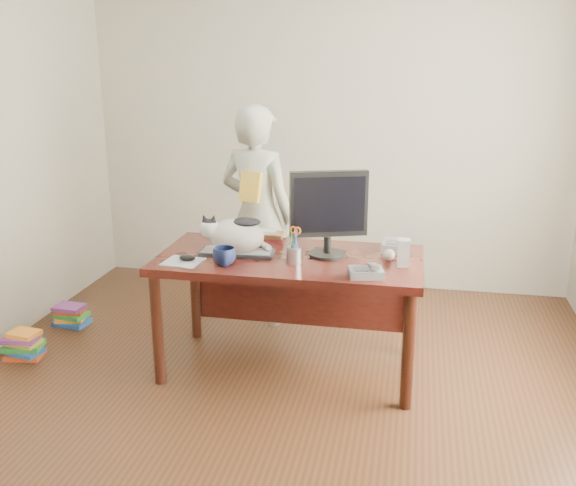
# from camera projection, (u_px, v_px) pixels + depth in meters

# --- Properties ---
(room) EXTENTS (4.50, 4.50, 4.50)m
(room) POSITION_uv_depth(u_px,v_px,m) (266.00, 177.00, 3.16)
(room) COLOR black
(room) RESTS_ON ground
(desk) EXTENTS (1.60, 0.80, 0.75)m
(desk) POSITION_uv_depth(u_px,v_px,m) (292.00, 275.00, 4.01)
(desk) COLOR black
(desk) RESTS_ON ground
(keyboard) EXTENTS (0.46, 0.20, 0.03)m
(keyboard) POSITION_uv_depth(u_px,v_px,m) (237.00, 252.00, 3.94)
(keyboard) COLOR black
(keyboard) RESTS_ON desk
(cat) EXTENTS (0.44, 0.25, 0.25)m
(cat) POSITION_uv_depth(u_px,v_px,m) (234.00, 234.00, 3.90)
(cat) COLOR silver
(cat) RESTS_ON keyboard
(monitor) EXTENTS (0.46, 0.29, 0.53)m
(monitor) POSITION_uv_depth(u_px,v_px,m) (329.00, 209.00, 3.81)
(monitor) COLOR black
(monitor) RESTS_ON desk
(pen_cup) EXTENTS (0.11, 0.11, 0.23)m
(pen_cup) POSITION_uv_depth(u_px,v_px,m) (294.00, 253.00, 3.76)
(pen_cup) COLOR #9B9CA1
(pen_cup) RESTS_ON desk
(mousepad) EXTENTS (0.23, 0.22, 0.00)m
(mousepad) POSITION_uv_depth(u_px,v_px,m) (183.00, 262.00, 3.79)
(mousepad) COLOR silver
(mousepad) RESTS_ON desk
(mouse) EXTENTS (0.10, 0.07, 0.04)m
(mouse) POSITION_uv_depth(u_px,v_px,m) (187.00, 258.00, 3.80)
(mouse) COLOR black
(mouse) RESTS_ON mousepad
(coffee_mug) EXTENTS (0.19, 0.19, 0.11)m
(coffee_mug) POSITION_uv_depth(u_px,v_px,m) (224.00, 256.00, 3.73)
(coffee_mug) COLOR black
(coffee_mug) RESTS_ON desk
(phone) EXTENTS (0.21, 0.19, 0.08)m
(phone) POSITION_uv_depth(u_px,v_px,m) (367.00, 272.00, 3.54)
(phone) COLOR #5A5A5E
(phone) RESTS_ON desk
(speaker) EXTENTS (0.07, 0.08, 0.16)m
(speaker) POSITION_uv_depth(u_px,v_px,m) (404.00, 253.00, 3.71)
(speaker) COLOR #979699
(speaker) RESTS_ON desk
(baseball) EXTENTS (0.07, 0.07, 0.07)m
(baseball) POSITION_uv_depth(u_px,v_px,m) (389.00, 255.00, 3.81)
(baseball) COLOR beige
(baseball) RESTS_ON desk
(book_stack) EXTENTS (0.21, 0.17, 0.07)m
(book_stack) POSITION_uv_depth(u_px,v_px,m) (269.00, 236.00, 4.20)
(book_stack) COLOR #511517
(book_stack) RESTS_ON desk
(calculator) EXTENTS (0.16, 0.21, 0.06)m
(calculator) POSITION_uv_depth(u_px,v_px,m) (395.00, 246.00, 4.01)
(calculator) COLOR #5A5A5E
(calculator) RESTS_ON desk
(person) EXTENTS (0.68, 0.54, 1.61)m
(person) POSITION_uv_depth(u_px,v_px,m) (257.00, 216.00, 4.65)
(person) COLOR silver
(person) RESTS_ON ground
(held_book) EXTENTS (0.17, 0.13, 0.21)m
(held_book) POSITION_uv_depth(u_px,v_px,m) (251.00, 187.00, 4.42)
(held_book) COLOR yellow
(held_book) RESTS_ON person
(book_pile_a) EXTENTS (0.27, 0.22, 0.18)m
(book_pile_a) POSITION_uv_depth(u_px,v_px,m) (24.00, 345.00, 4.23)
(book_pile_a) COLOR #AC3618
(book_pile_a) RESTS_ON ground
(book_pile_b) EXTENTS (0.26, 0.20, 0.15)m
(book_pile_b) POSITION_uv_depth(u_px,v_px,m) (71.00, 315.00, 4.75)
(book_pile_b) COLOR #1A4A9F
(book_pile_b) RESTS_ON ground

